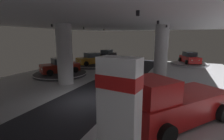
% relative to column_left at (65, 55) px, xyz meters
% --- Properties ---
extents(ground, '(24.00, 44.00, 0.06)m').
position_rel_column_left_xyz_m(ground, '(3.99, -2.77, -2.77)').
color(ground, '#B2B2B7').
extents(ceiling_with_spotlights, '(24.00, 44.00, 0.39)m').
position_rel_column_left_xyz_m(ceiling_with_spotlights, '(3.99, -2.77, 2.80)').
color(ceiling_with_spotlights, silver).
extents(column_left, '(1.42, 1.42, 5.50)m').
position_rel_column_left_xyz_m(column_left, '(0.00, 0.00, 0.00)').
color(column_left, silver).
rests_on(column_left, ground).
extents(column_right, '(1.33, 1.33, 5.50)m').
position_rel_column_left_xyz_m(column_right, '(7.91, 5.22, 0.00)').
color(column_right, silver).
rests_on(column_right, ground).
extents(brand_sign_pylon, '(1.33, 0.78, 3.84)m').
position_rel_column_left_xyz_m(brand_sign_pylon, '(8.50, -8.33, -0.76)').
color(brand_sign_pylon, slate).
rests_on(brand_sign_pylon, ground).
extents(display_platform_far_left, '(5.73, 5.73, 0.30)m').
position_rel_column_left_xyz_m(display_platform_far_left, '(-2.63, 9.20, -2.58)').
color(display_platform_far_left, '#333338').
rests_on(display_platform_far_left, ground).
extents(display_car_far_left, '(3.60, 4.56, 1.71)m').
position_rel_column_left_xyz_m(display_car_far_left, '(-2.61, 9.23, -1.69)').
color(display_car_far_left, '#B77519').
rests_on(display_car_far_left, display_platform_far_left).
extents(display_platform_mid_left, '(6.05, 6.05, 0.26)m').
position_rel_column_left_xyz_m(display_platform_mid_left, '(-2.89, 2.65, -2.60)').
color(display_platform_mid_left, '#333338').
rests_on(display_platform_mid_left, ground).
extents(display_car_mid_left, '(3.74, 4.52, 1.71)m').
position_rel_column_left_xyz_m(display_car_mid_left, '(-2.88, 2.67, -1.72)').
color(display_car_mid_left, maroon).
rests_on(display_car_mid_left, display_platform_mid_left).
extents(display_platform_deep_left, '(5.56, 5.56, 0.31)m').
position_rel_column_left_xyz_m(display_platform_deep_left, '(-2.91, 15.57, -2.58)').
color(display_platform_deep_left, silver).
rests_on(display_platform_deep_left, ground).
extents(display_car_deep_left, '(2.50, 4.35, 1.71)m').
position_rel_column_left_xyz_m(display_car_deep_left, '(-2.91, 15.54, -1.67)').
color(display_car_deep_left, black).
rests_on(display_car_deep_left, display_platform_deep_left).
extents(display_platform_deep_right, '(5.51, 5.51, 0.36)m').
position_rel_column_left_xyz_m(display_platform_deep_right, '(10.98, 15.75, -2.55)').
color(display_platform_deep_right, '#B7B7BC').
rests_on(display_platform_deep_right, ground).
extents(display_car_deep_right, '(3.28, 4.56, 1.71)m').
position_rel_column_left_xyz_m(display_car_deep_right, '(10.97, 15.78, -1.63)').
color(display_car_deep_right, red).
rests_on(display_car_deep_right, display_platform_deep_right).
extents(display_platform_near_right, '(5.68, 5.68, 0.32)m').
position_rel_column_left_xyz_m(display_platform_near_right, '(9.89, -4.09, -2.57)').
color(display_platform_near_right, '#B7B7BC').
rests_on(display_platform_near_right, ground).
extents(pickup_truck_near_right, '(4.93, 5.46, 2.30)m').
position_rel_column_left_xyz_m(pickup_truck_near_right, '(9.69, -4.34, -1.49)').
color(pickup_truck_near_right, red).
rests_on(pickup_truck_near_right, display_platform_near_right).
extents(visitor_walking_near, '(0.32, 0.32, 1.59)m').
position_rel_column_left_xyz_m(visitor_walking_near, '(2.92, 2.76, -1.84)').
color(visitor_walking_near, black).
rests_on(visitor_walking_near, ground).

